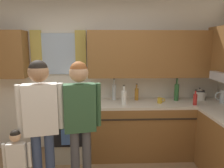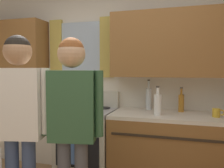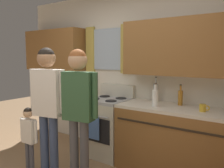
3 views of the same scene
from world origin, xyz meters
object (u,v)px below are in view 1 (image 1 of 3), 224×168
object	(u,v)px
small_child	(17,159)
bottle_tall_clear	(114,92)
bottle_sauce_red	(195,99)
mug_mustard_yellow	(160,100)
water_pitcher	(223,97)
bottle_milk_white	(124,97)
adult_in_plaid	(80,113)
bottle_wine_green	(176,92)
stovetop_kettle	(200,94)
adult_holding_child	(41,115)
stove_oven	(71,129)
bottle_oil_amber	(137,94)

from	to	relation	value
small_child	bottle_tall_clear	bearing A→B (deg)	49.51
bottle_sauce_red	mug_mustard_yellow	distance (m)	0.54
bottle_tall_clear	water_pitcher	distance (m)	1.77
bottle_sauce_red	bottle_milk_white	xyz separation A→B (m)	(-1.11, 0.07, 0.03)
adult_in_plaid	small_child	world-z (taller)	adult_in_plaid
bottle_milk_white	bottle_wine_green	bearing A→B (deg)	13.61
bottle_sauce_red	stovetop_kettle	world-z (taller)	bottle_sauce_red
adult_holding_child	bottle_tall_clear	bearing A→B (deg)	54.36
bottle_wine_green	small_child	distance (m)	2.58
stove_oven	adult_holding_child	size ratio (longest dim) A/B	0.66
bottle_milk_white	small_child	xyz separation A→B (m)	(-1.29, -1.03, -0.45)
bottle_wine_green	bottle_sauce_red	bearing A→B (deg)	-55.28
bottle_oil_amber	bottle_milk_white	bearing A→B (deg)	-131.28
bottle_sauce_red	mug_mustard_yellow	world-z (taller)	bottle_sauce_red
bottle_sauce_red	adult_holding_child	distance (m)	2.30
stovetop_kettle	small_child	size ratio (longest dim) A/B	0.30
stovetop_kettle	small_child	xyz separation A→B (m)	(-2.62, -1.30, -0.43)
bottle_milk_white	water_pitcher	world-z (taller)	bottle_milk_white
mug_mustard_yellow	small_child	world-z (taller)	mug_mustard_yellow
mug_mustard_yellow	bottle_wine_green	bearing A→B (deg)	26.46
bottle_sauce_red	small_child	size ratio (longest dim) A/B	0.27
stove_oven	small_child	distance (m)	1.23
bottle_oil_amber	stovetop_kettle	xyz separation A→B (m)	(1.09, -0.01, -0.01)
bottle_sauce_red	adult_in_plaid	size ratio (longest dim) A/B	0.15
bottle_sauce_red	bottle_milk_white	size ratio (longest dim) A/B	0.78
stove_oven	adult_in_plaid	world-z (taller)	adult_in_plaid
bottle_milk_white	water_pitcher	size ratio (longest dim) A/B	1.42
water_pitcher	adult_in_plaid	distance (m)	2.35
stovetop_kettle	bottle_tall_clear	bearing A→B (deg)	177.96
bottle_wine_green	bottle_tall_clear	size ratio (longest dim) A/B	1.07
bottle_milk_white	stovetop_kettle	distance (m)	1.36
mug_mustard_yellow	adult_in_plaid	size ratio (longest dim) A/B	0.07
stovetop_kettle	bottle_wine_green	bearing A→B (deg)	-173.36
water_pitcher	adult_holding_child	xyz separation A→B (m)	(-2.63, -0.93, 0.04)
stove_oven	bottle_oil_amber	xyz separation A→B (m)	(1.10, 0.16, 0.54)
bottle_tall_clear	adult_in_plaid	size ratio (longest dim) A/B	0.22
bottle_wine_green	stove_oven	bearing A→B (deg)	-176.56
bottle_wine_green	bottle_oil_amber	distance (m)	0.67
mug_mustard_yellow	small_child	xyz separation A→B (m)	(-1.89, -1.09, -0.38)
bottle_tall_clear	water_pitcher	xyz separation A→B (m)	(1.74, -0.31, -0.03)
water_pitcher	adult_holding_child	distance (m)	2.79
bottle_sauce_red	stovetop_kettle	size ratio (longest dim) A/B	0.90
stovetop_kettle	bottle_oil_amber	bearing A→B (deg)	179.65
bottle_oil_amber	small_child	world-z (taller)	bottle_oil_amber
bottle_tall_clear	adult_holding_child	bearing A→B (deg)	-125.64
bottle_milk_white	adult_holding_child	xyz separation A→B (m)	(-1.03, -0.92, 0.03)
bottle_sauce_red	stovetop_kettle	distance (m)	0.40
bottle_sauce_red	bottle_milk_white	world-z (taller)	bottle_milk_white
bottle_oil_amber	small_child	size ratio (longest dim) A/B	0.31
mug_mustard_yellow	stovetop_kettle	distance (m)	0.77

